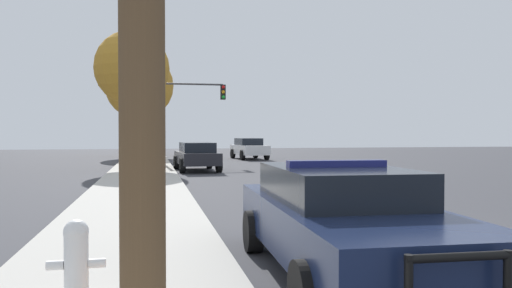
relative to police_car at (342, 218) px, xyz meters
The scene contains 10 objects.
ground_plane 2.51m from the police_car, 14.94° to the left, with size 110.00×110.00×0.00m, color #3D3D42.
sidewalk_left 2.94m from the police_car, 167.52° to the left, with size 3.00×110.00×0.13m.
police_car is the anchor object (origin of this frame).
fire_hydrant 3.26m from the police_car, 163.27° to the right, with size 0.55×0.24×0.87m.
traffic_light 24.16m from the police_car, 90.47° to the left, with size 3.94×0.35×4.83m.
car_background_oncoming 29.63m from the police_car, 81.16° to the left, with size 2.26×4.65×1.51m.
car_background_midblock 18.61m from the police_car, 90.55° to the left, with size 2.14×4.48×1.40m.
tree_sidewalk_far 35.93m from the police_car, 95.29° to the left, with size 5.47×5.47×8.35m.
tree_sidewalk_mid 21.98m from the police_car, 98.98° to the left, with size 3.94×3.94×7.17m.
traffic_cone 2.79m from the police_car, 153.76° to the right, with size 0.35×0.35×0.55m.
Camera 1 is at (-4.72, -6.65, 1.84)m, focal length 35.00 mm.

